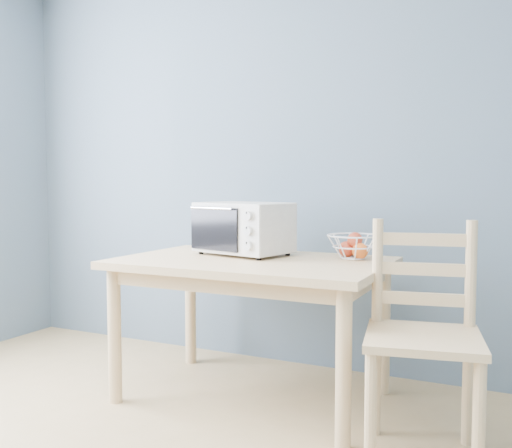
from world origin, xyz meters
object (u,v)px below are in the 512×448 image
at_px(dining_table, 252,278).
at_px(fruit_basket, 354,246).
at_px(toaster_oven, 241,227).
at_px(dining_chair, 423,341).

relative_size(dining_table, fruit_basket, 3.78).
bearing_deg(dining_table, fruit_basket, 26.90).
bearing_deg(toaster_oven, fruit_basket, 22.06).
distance_m(fruit_basket, dining_chair, 0.76).
distance_m(dining_table, toaster_oven, 0.33).
height_order(fruit_basket, dining_chair, dining_chair).
xyz_separation_m(toaster_oven, dining_chair, (1.08, -0.42, -0.42)).
xyz_separation_m(dining_table, fruit_basket, (0.48, 0.25, 0.17)).
distance_m(toaster_oven, fruit_basket, 0.64).
bearing_deg(dining_chair, toaster_oven, 147.81).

